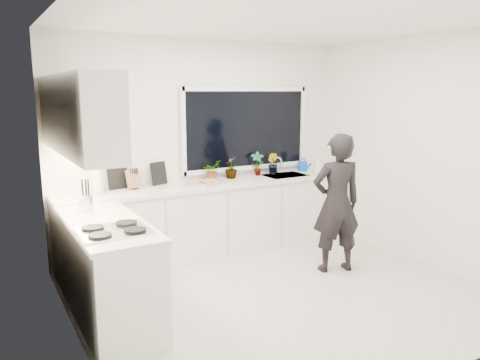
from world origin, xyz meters
TOP-DOWN VIEW (x-y plane):
  - floor at (0.00, 0.00)m, footprint 4.00×3.50m
  - wall_back at (0.00, 1.76)m, footprint 4.00×0.02m
  - wall_left at (-2.01, 0.00)m, footprint 0.02×3.50m
  - wall_right at (2.01, 0.00)m, footprint 0.02×3.50m
  - ceiling at (0.00, 0.00)m, footprint 4.00×3.50m
  - window at (0.60, 1.73)m, footprint 1.80×0.02m
  - base_cabinets_back at (0.00, 1.45)m, footprint 3.92×0.58m
  - base_cabinets_left at (-1.67, 0.35)m, footprint 0.58×1.60m
  - countertop_back at (0.00, 1.44)m, footprint 3.94×0.62m
  - countertop_left at (-1.67, 0.35)m, footprint 0.62×1.60m
  - upper_cabinets at (-1.79, 0.70)m, footprint 0.34×2.10m
  - sink at (1.05, 1.45)m, footprint 0.58×0.42m
  - faucet at (1.05, 1.65)m, footprint 0.03×0.03m
  - stovetop at (-1.69, -0.00)m, footprint 0.56×0.48m
  - person at (0.90, 0.23)m, footprint 0.66×0.52m
  - pizza_tray at (-0.11, 1.42)m, footprint 0.55×0.48m
  - pizza at (-0.11, 1.42)m, footprint 0.50×0.43m
  - watering_can at (1.48, 1.61)m, footprint 0.16×0.16m
  - paper_towel_roll at (-1.44, 1.55)m, footprint 0.13×0.13m
  - knife_block at (-1.02, 1.59)m, footprint 0.15×0.13m
  - utensil_crock at (-1.73, 0.80)m, footprint 0.17×0.17m
  - picture_frame_large at (-0.67, 1.69)m, footprint 0.21×0.09m
  - picture_frame_small at (-1.18, 1.69)m, footprint 0.25×0.06m
  - herb_plants at (0.39, 1.61)m, footprint 1.15×0.30m
  - soap_bottles at (1.59, 1.30)m, footprint 0.38×0.12m

SIDE VIEW (x-z plane):
  - floor at x=0.00m, z-range -0.02..0.00m
  - base_cabinets_back at x=0.00m, z-range 0.00..0.88m
  - base_cabinets_left at x=-1.67m, z-range 0.00..0.88m
  - person at x=0.90m, z-range 0.00..1.60m
  - sink at x=1.05m, z-range 0.80..0.94m
  - countertop_back at x=0.00m, z-range 0.88..0.92m
  - countertop_left at x=-1.67m, z-range 0.88..0.92m
  - stovetop at x=-1.69m, z-range 0.92..0.95m
  - pizza_tray at x=-0.11m, z-range 0.92..0.95m
  - pizza at x=-0.11m, z-range 0.95..0.96m
  - watering_can at x=1.48m, z-range 0.92..1.05m
  - utensil_crock at x=-1.73m, z-range 0.92..1.08m
  - faucet at x=1.05m, z-range 0.92..1.14m
  - knife_block at x=-1.02m, z-range 0.92..1.14m
  - paper_towel_roll at x=-1.44m, z-range 0.92..1.18m
  - soap_bottles at x=1.59m, z-range 0.91..1.20m
  - picture_frame_large at x=-0.67m, z-range 0.92..1.20m
  - herb_plants at x=0.39m, z-range 0.90..1.22m
  - picture_frame_small at x=-1.18m, z-range 0.92..1.22m
  - wall_back at x=0.00m, z-range 0.00..2.70m
  - wall_left at x=-2.01m, z-range 0.00..2.70m
  - wall_right at x=2.01m, z-range 0.00..2.70m
  - window at x=0.60m, z-range 1.05..2.05m
  - upper_cabinets at x=-1.79m, z-range 1.50..2.20m
  - ceiling at x=0.00m, z-range 2.70..2.72m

